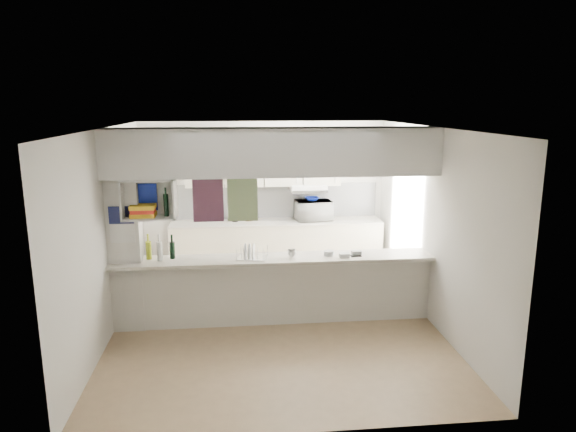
{
  "coord_description": "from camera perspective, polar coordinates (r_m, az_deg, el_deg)",
  "views": [
    {
      "loc": [
        -0.49,
        -6.44,
        2.9
      ],
      "look_at": [
        0.23,
        0.5,
        1.36
      ],
      "focal_mm": 32.0,
      "sensor_mm": 36.0,
      "label": 1
    }
  ],
  "objects": [
    {
      "name": "knife_block",
      "position": [
        8.82,
        -4.4,
        0.18
      ],
      "size": [
        0.13,
        0.11,
        0.22
      ],
      "primitive_type": "cube",
      "rotation": [
        0.0,
        0.0,
        0.19
      ],
      "color": "brown",
      "rests_on": "bench_top"
    },
    {
      "name": "cubby_shelf",
      "position": [
        6.58,
        -15.26,
        1.59
      ],
      "size": [
        0.65,
        0.35,
        0.5
      ],
      "color": "white",
      "rests_on": "bulkhead"
    },
    {
      "name": "microwave",
      "position": [
        8.87,
        2.88,
        0.63
      ],
      "size": [
        0.64,
        0.47,
        0.33
      ],
      "primitive_type": "imported",
      "rotation": [
        0.0,
        0.0,
        3.25
      ],
      "color": "white",
      "rests_on": "bench_top"
    },
    {
      "name": "kitchen_run",
      "position": [
        8.85,
        -1.55,
        -1.12
      ],
      "size": [
        3.6,
        0.63,
        2.24
      ],
      "color": "beige",
      "rests_on": "floor"
    },
    {
      "name": "cup",
      "position": [
        6.74,
        0.44,
        -4.1
      ],
      "size": [
        0.14,
        0.14,
        0.09
      ],
      "primitive_type": "imported",
      "rotation": [
        0.0,
        0.0,
        -0.22
      ],
      "color": "white",
      "rests_on": "dish_rack"
    },
    {
      "name": "wine_bottles",
      "position": [
        6.83,
        -14.65,
        -3.73
      ],
      "size": [
        0.52,
        0.15,
        0.35
      ],
      "color": "black",
      "rests_on": "breakfast_bar"
    },
    {
      "name": "wall_left",
      "position": [
        6.83,
        -19.39,
        -1.82
      ],
      "size": [
        0.0,
        4.8,
        4.8
      ],
      "primitive_type": "plane",
      "rotation": [
        1.57,
        0.0,
        1.57
      ],
      "color": "silver",
      "rests_on": "floor"
    },
    {
      "name": "utensil_jar",
      "position": [
        8.8,
        -5.92,
        -0.15
      ],
      "size": [
        0.1,
        0.1,
        0.14
      ],
      "primitive_type": "cylinder",
      "color": "black",
      "rests_on": "bench_top"
    },
    {
      "name": "wall_back",
      "position": [
        9.0,
        -2.71,
        2.19
      ],
      "size": [
        4.2,
        0.0,
        4.2
      ],
      "primitive_type": "plane",
      "rotation": [
        1.57,
        0.0,
        0.0
      ],
      "color": "silver",
      "rests_on": "floor"
    },
    {
      "name": "bowl",
      "position": [
        8.84,
        2.66,
        1.9
      ],
      "size": [
        0.24,
        0.24,
        0.06
      ],
      "primitive_type": "imported",
      "color": "#0E219D",
      "rests_on": "microwave"
    },
    {
      "name": "wall_right",
      "position": [
        7.12,
        15.57,
        -1.0
      ],
      "size": [
        0.0,
        4.8,
        4.8
      ],
      "primitive_type": "plane",
      "rotation": [
        1.57,
        0.0,
        -1.57
      ],
      "color": "silver",
      "rests_on": "floor"
    },
    {
      "name": "dish_rack",
      "position": [
        6.71,
        -4.03,
        -4.03
      ],
      "size": [
        0.43,
        0.36,
        0.2
      ],
      "rotation": [
        0.0,
        0.0,
        -0.22
      ],
      "color": "silver",
      "rests_on": "breakfast_bar"
    },
    {
      "name": "servery_partition",
      "position": [
        6.57,
        -3.06,
        1.54
      ],
      "size": [
        4.2,
        0.5,
        2.6
      ],
      "color": "silver",
      "rests_on": "floor"
    },
    {
      "name": "ceiling",
      "position": [
        6.47,
        -1.6,
        9.79
      ],
      "size": [
        4.8,
        4.8,
        0.0
      ],
      "primitive_type": "plane",
      "color": "white",
      "rests_on": "wall_back"
    },
    {
      "name": "floor",
      "position": [
        7.08,
        -1.47,
        -11.74
      ],
      "size": [
        4.8,
        4.8,
        0.0
      ],
      "primitive_type": "plane",
      "color": "#9C7D5B",
      "rests_on": "ground"
    },
    {
      "name": "plastic_tubs",
      "position": [
        6.84,
        5.93,
        -4.19
      ],
      "size": [
        0.5,
        0.21,
        0.07
      ],
      "color": "silver",
      "rests_on": "breakfast_bar"
    }
  ]
}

